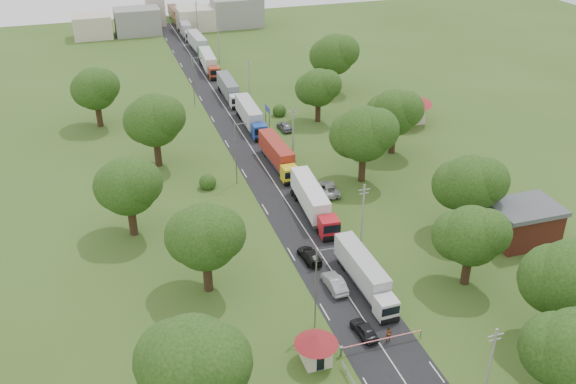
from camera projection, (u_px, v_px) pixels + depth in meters
name	position (u px, v px, depth m)	size (l,w,h in m)	color
ground	(303.00, 226.00, 87.00)	(260.00, 260.00, 0.00)	#344E1A
road	(263.00, 165.00, 103.77)	(8.00, 200.00, 0.04)	black
boom_barrier	(370.00, 343.00, 65.26)	(9.22, 0.35, 1.18)	slate
guard_booth	(316.00, 345.00, 63.08)	(4.40, 4.40, 3.45)	beige
info_sign	(267.00, 112.00, 116.32)	(0.12, 3.10, 4.10)	slate
pole_0	(490.00, 367.00, 56.92)	(1.60, 0.24, 9.00)	gray
pole_1	(363.00, 215.00, 80.39)	(1.60, 0.24, 9.00)	gray
pole_2	(293.00, 132.00, 103.87)	(1.60, 0.24, 9.00)	gray
pole_3	(249.00, 79.00, 127.34)	(1.60, 0.24, 9.00)	gray
pole_4	(219.00, 43.00, 150.81)	(1.60, 0.24, 9.00)	gray
pole_5	(197.00, 17.00, 174.29)	(1.60, 0.24, 9.00)	gray
lamp_0	(317.00, 285.00, 66.17)	(2.03, 0.22, 10.00)	slate
lamp_1	(237.00, 150.00, 95.51)	(2.03, 0.22, 10.00)	slate
lamp_2	(194.00, 79.00, 124.85)	(2.03, 0.22, 10.00)	slate
tree_1	(574.00, 279.00, 63.11)	(9.60, 9.60, 12.05)	#382616
tree_2	(471.00, 235.00, 72.67)	(8.00, 8.00, 10.10)	#382616
tree_3	(470.00, 184.00, 82.38)	(8.80, 8.80, 11.07)	#382616
tree_4	(364.00, 133.00, 95.30)	(9.60, 9.60, 12.05)	#382616
tree_5	(394.00, 112.00, 104.71)	(8.80, 8.80, 11.07)	#382616
tree_6	(318.00, 87.00, 117.37)	(8.00, 8.00, 10.10)	#382616
tree_7	(334.00, 54.00, 131.79)	(9.60, 9.60, 12.05)	#382616
tree_9	(192.00, 363.00, 52.89)	(9.60, 9.60, 12.05)	#382616
tree_10	(205.00, 236.00, 71.29)	(8.80, 8.80, 11.07)	#382616
tree_11	(128.00, 185.00, 81.98)	(8.80, 8.80, 11.07)	#382616
tree_12	(154.00, 120.00, 100.07)	(9.60, 9.60, 12.05)	#382616
tree_13	(95.00, 88.00, 114.97)	(8.80, 8.80, 11.07)	#382616
house_brick	(523.00, 223.00, 82.68)	(8.60, 6.60, 5.20)	maroon
house_cream	(404.00, 103.00, 118.50)	(10.08, 10.08, 5.80)	beige
distant_town	(177.00, 19.00, 177.75)	(52.00, 8.00, 8.00)	gray
church	(155.00, 7.00, 182.29)	(5.00, 5.00, 12.30)	beige
truck_0	(365.00, 273.00, 74.00)	(2.53, 13.60, 3.77)	silver
truck_1	(312.00, 200.00, 88.91)	(3.30, 14.88, 4.11)	red
truck_2	(278.00, 154.00, 102.46)	(2.77, 14.13, 3.91)	yellow
truck_3	(250.00, 115.00, 117.18)	(2.84, 14.71, 4.07)	#1A3B9C
truck_4	(229.00, 89.00, 130.51)	(2.59, 13.91, 3.85)	silver
truck_5	(209.00, 62.00, 146.31)	(3.13, 14.56, 4.02)	#9C3418
truck_6	(198.00, 44.00, 159.85)	(2.99, 14.96, 4.14)	#215826
truck_7	(185.00, 28.00, 173.81)	(3.06, 14.17, 3.91)	#BABABA
truck_8	(175.00, 14.00, 188.91)	(2.69, 13.69, 3.79)	brown
car_lane_front	(364.00, 330.00, 67.30)	(1.64, 4.09, 1.39)	black
car_lane_mid	(335.00, 283.00, 74.36)	(1.66, 4.76, 1.57)	#999BA0
car_lane_rear	(310.00, 255.00, 79.58)	(1.91, 4.71, 1.37)	black
car_verge_near	(328.00, 188.00, 95.02)	(2.52, 5.48, 1.52)	#AFAFAF
car_verge_far	(285.00, 126.00, 116.26)	(1.76, 4.37, 1.49)	slate
pedestrian_near	(389.00, 335.00, 66.33)	(0.62, 0.41, 1.71)	gray
pedestrian_booth	(322.00, 354.00, 63.95)	(0.79, 0.61, 1.62)	gray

